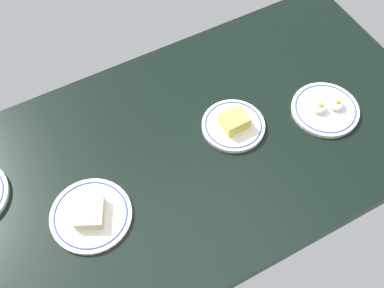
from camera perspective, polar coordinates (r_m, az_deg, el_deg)
dining_table at (r=146.40cm, az=0.00°, el=-0.85°), size 152.68×80.71×4.00cm
plate_sandwich at (r=135.90cm, az=-11.67°, el=-7.99°), size 22.19×22.19×4.23cm
plate_cheese at (r=148.20cm, az=4.83°, el=2.30°), size 19.07×19.07×5.33cm
plate_eggs at (r=157.11cm, az=15.23°, el=3.96°), size 20.79×20.79×4.59cm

